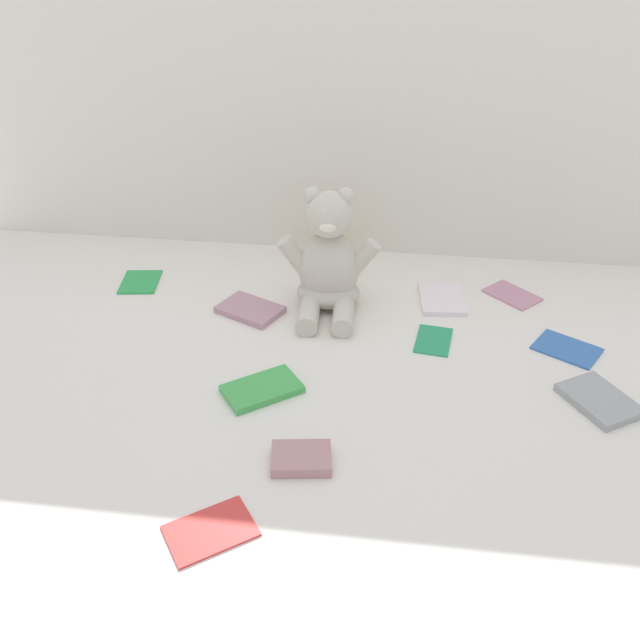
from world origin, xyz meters
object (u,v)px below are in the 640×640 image
at_px(book_case_4, 140,281).
at_px(book_case_8, 328,261).
at_px(teddy_bear, 328,265).
at_px(book_case_6, 512,294).
at_px(book_case_1, 433,340).
at_px(book_case_10, 250,310).
at_px(book_case_9, 262,389).
at_px(book_case_2, 567,348).
at_px(book_case_0, 599,400).
at_px(book_case_7, 301,458).
at_px(book_case_3, 442,299).
at_px(book_case_5, 210,530).

relative_size(book_case_4, book_case_8, 0.81).
distance_m(teddy_bear, book_case_6, 0.42).
relative_size(book_case_1, book_case_10, 0.79).
bearing_deg(book_case_9, book_case_2, 73.24).
bearing_deg(book_case_0, book_case_10, -50.45).
xyz_separation_m(book_case_7, book_case_10, (-0.18, 0.43, -0.00)).
bearing_deg(book_case_1, book_case_6, -123.21).
xyz_separation_m(book_case_3, book_case_9, (-0.33, -0.37, 0.00)).
bearing_deg(book_case_3, book_case_10, 8.35).
xyz_separation_m(book_case_5, book_case_8, (0.07, 0.83, 0.00)).
height_order(book_case_6, book_case_7, book_case_7).
bearing_deg(teddy_bear, book_case_8, 94.10).
distance_m(book_case_1, book_case_7, 0.43).
distance_m(book_case_1, book_case_4, 0.68).
bearing_deg(book_case_8, book_case_4, 114.61).
xyz_separation_m(book_case_0, book_case_9, (-0.59, -0.04, -0.00)).
xyz_separation_m(book_case_4, book_case_5, (0.35, -0.68, -0.00)).
xyz_separation_m(book_case_3, book_case_7, (-0.23, -0.53, 0.00)).
relative_size(book_case_0, book_case_6, 1.13).
distance_m(book_case_2, book_case_7, 0.60).
relative_size(book_case_2, book_case_10, 0.91).
relative_size(book_case_2, book_case_4, 1.10).
height_order(teddy_bear, book_case_7, teddy_bear).
height_order(book_case_8, book_case_10, book_case_10).
bearing_deg(book_case_0, book_case_9, -27.98).
bearing_deg(book_case_10, book_case_1, -73.48).
relative_size(book_case_0, book_case_1, 1.24).
height_order(book_case_0, book_case_1, book_case_0).
relative_size(book_case_2, book_case_7, 1.26).
relative_size(book_case_5, book_case_9, 0.90).
distance_m(teddy_bear, book_case_0, 0.59).
bearing_deg(book_case_2, book_case_10, -64.23).
xyz_separation_m(book_case_3, book_case_4, (-0.69, -0.01, -0.00)).
xyz_separation_m(book_case_0, book_case_1, (-0.29, 0.16, -0.00)).
relative_size(book_case_5, book_case_6, 1.07).
bearing_deg(book_case_8, book_case_6, -99.03).
bearing_deg(book_case_9, book_case_7, -7.13).
bearing_deg(book_case_1, book_case_8, -43.25).
distance_m(book_case_4, book_case_8, 0.44).
xyz_separation_m(book_case_3, book_case_8, (-0.27, 0.15, 0.00)).
relative_size(book_case_4, book_case_6, 0.95).
bearing_deg(book_case_3, book_case_4, -5.02).
bearing_deg(book_case_6, book_case_2, 66.57).
distance_m(book_case_6, book_case_8, 0.44).
xyz_separation_m(book_case_0, book_case_7, (-0.50, -0.21, 0.00)).
distance_m(book_case_0, book_case_1, 0.33).
xyz_separation_m(teddy_bear, book_case_4, (-0.44, 0.04, -0.09)).
bearing_deg(book_case_4, book_case_10, -26.98).
bearing_deg(book_case_8, book_case_0, -126.57).
xyz_separation_m(book_case_1, book_case_2, (0.26, 0.00, 0.00)).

